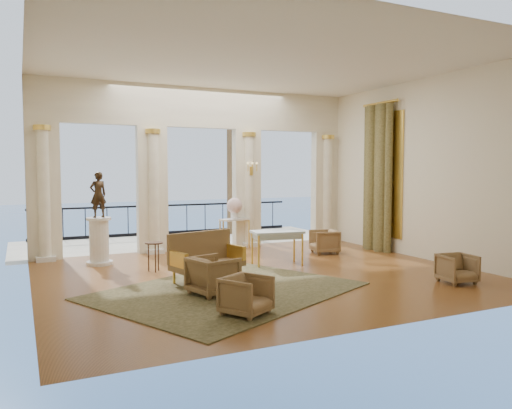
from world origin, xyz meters
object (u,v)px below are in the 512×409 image
armchair_a (246,294)px  armchair_b (457,267)px  armchair_c (324,240)px  pedestal (99,242)px  game_table (277,234)px  side_table (154,246)px  console_table (235,224)px  settee (205,257)px  statue (98,195)px  armchair_d (213,274)px

armchair_a → armchair_b: 4.66m
armchair_c → pedestal: 5.76m
armchair_b → game_table: 3.98m
armchair_b → armchair_a: bearing=-169.1°
pedestal → side_table: (0.97, -1.34, 0.02)m
armchair_b → console_table: 6.38m
settee → statue: bearing=106.8°
game_table → statue: size_ratio=1.17×
console_table → side_table: console_table is taller
statue → armchair_a: bearing=91.9°
armchair_b → side_table: bearing=152.7°
console_table → game_table: bearing=-110.9°
armchair_a → side_table: 3.92m
armchair_d → game_table: (2.35, 2.00, 0.34)m
pedestal → armchair_c: bearing=-9.2°
armchair_c → statue: size_ratio=0.65×
armchair_b → armchair_c: armchair_c is taller
game_table → pedestal: size_ratio=1.12×
armchair_b → statue: statue is taller
armchair_a → side_table: size_ratio=1.04×
game_table → statue: statue is taller
statue → game_table: bearing=140.7°
armchair_c → console_table: bearing=-122.2°
settee → armchair_c: bearing=8.9°
pedestal → statue: bearing=0.0°
armchair_a → armchair_c: 6.05m
game_table → side_table: bearing=179.0°
armchair_d → settee: 1.15m
armchair_b → armchair_d: 4.83m
armchair_b → armchair_c: 4.13m
armchair_a → game_table: (2.33, 3.41, 0.39)m
armchair_c → pedestal: bearing=-86.0°
pedestal → console_table: 3.97m
armchair_a → console_table: console_table is taller
statue → pedestal: bearing=-13.6°
armchair_a → side_table: (-0.47, 3.89, 0.22)m
pedestal → side_table: size_ratio=1.73×
game_table → side_table: size_ratio=1.94×
armchair_c → console_table: (-1.83, 1.85, 0.36)m
armchair_a → armchair_b: bearing=-28.1°
statue → side_table: size_ratio=1.65×
armchair_a → armchair_b: armchair_a is taller
armchair_a → pedestal: pedestal is taller
statue → side_table: (0.97, -1.34, -1.10)m
armchair_c → statue: 5.91m
armchair_d → settee: bearing=-28.7°
armchair_d → side_table: 2.53m
settee → side_table: 1.53m
game_table → statue: (-3.78, 1.82, 0.93)m
armchair_d → settee: settee is taller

